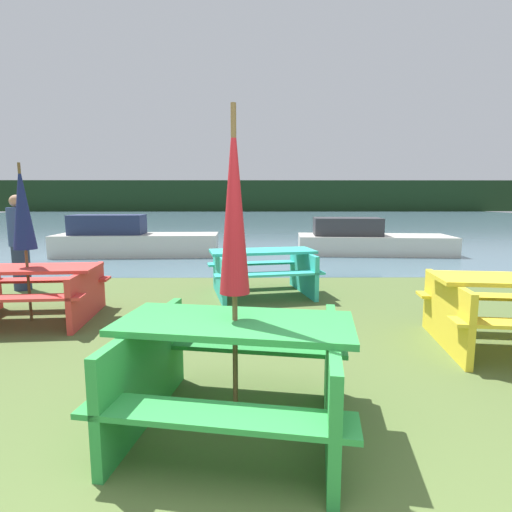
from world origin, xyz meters
name	(u,v)px	position (x,y,z in m)	size (l,w,h in m)	color
water	(254,219)	(0.00, 31.95, 0.00)	(60.00, 50.00, 0.00)	slate
far_treeline	(254,196)	(0.00, 51.95, 2.00)	(80.00, 1.60, 4.00)	#193319
picnic_table_green	(235,366)	(-0.24, 1.47, 0.47)	(1.82, 1.63, 0.80)	green
picnic_table_yellow	(508,307)	(2.64, 2.98, 0.47)	(1.70, 1.56, 0.79)	yellow
picnic_table_red	(29,288)	(-3.11, 4.05, 0.45)	(1.88, 1.52, 0.73)	red
picnic_table_teal	(262,268)	(0.04, 5.49, 0.47)	(1.98, 1.69, 0.77)	#33B7A8
umbrella_crimson	(234,205)	(-0.24, 1.47, 1.58)	(0.21, 0.21, 2.23)	brown
umbrella_navy	(22,208)	(-3.11, 4.05, 1.51)	(0.29, 0.29, 2.09)	brown
boat	(368,240)	(3.31, 10.61, 0.40)	(4.54, 1.94, 1.07)	beige
boat_second	(132,240)	(-3.62, 10.28, 0.44)	(4.62, 1.50, 1.17)	beige
person	(20,243)	(-4.26, 5.88, 0.85)	(0.34, 0.34, 1.70)	#283351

